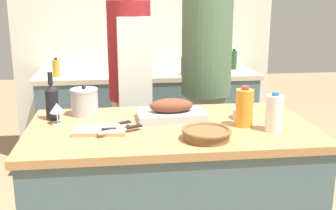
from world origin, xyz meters
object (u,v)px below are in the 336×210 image
object	(u,v)px
stock_pot	(84,102)
milk_jug	(274,113)
condiment_bottle_tall	(56,68)
roasting_pan	(171,111)
mixing_bowl	(243,113)
condiment_bottle_extra	(234,60)
person_cook_guest	(206,76)
juice_jug	(244,108)
person_cook_aproned	(130,80)
knife_paring	(116,124)
knife_bread	(98,130)
knife_chef	(122,129)
condiment_bottle_short	(184,66)
cutting_board	(100,129)
wicker_basket	(207,133)
wine_bottle_green	(52,101)
wine_glass_left	(57,109)

from	to	relation	value
stock_pot	milk_jug	distance (m)	1.05
milk_jug	condiment_bottle_tall	distance (m)	2.05
milk_jug	roasting_pan	bearing A→B (deg)	151.28
mixing_bowl	condiment_bottle_extra	distance (m)	1.57
stock_pot	person_cook_guest	xyz separation A→B (m)	(0.83, 0.55, 0.03)
juice_jug	person_cook_aproned	bearing A→B (deg)	121.41
stock_pot	knife_paring	bearing A→B (deg)	-57.80
knife_paring	knife_bread	xyz separation A→B (m)	(-0.09, -0.08, 0.00)
knife_chef	condiment_bottle_short	bearing A→B (deg)	69.42
mixing_bowl	person_cook_aproned	distance (m)	0.98
cutting_board	juice_jug	world-z (taller)	juice_jug
cutting_board	knife_chef	size ratio (longest dim) A/B	1.21
person_cook_aproned	person_cook_guest	xyz separation A→B (m)	(0.54, -0.04, 0.02)
knife_bread	person_cook_guest	world-z (taller)	person_cook_guest
wicker_basket	knife_paring	xyz separation A→B (m)	(-0.43, 0.23, -0.01)
wine_bottle_green	juice_jug	bearing A→B (deg)	-13.77
mixing_bowl	juice_jug	xyz separation A→B (m)	(-0.04, -0.14, 0.07)
wine_bottle_green	person_cook_guest	distance (m)	1.17
juice_jug	condiment_bottle_extra	bearing A→B (deg)	75.99
condiment_bottle_tall	person_cook_aproned	xyz separation A→B (m)	(0.59, -0.59, 0.00)
knife_paring	condiment_bottle_short	size ratio (longest dim) A/B	1.02
person_cook_aproned	wicker_basket	bearing A→B (deg)	-86.49
roasting_pan	person_cook_guest	world-z (taller)	person_cook_guest
juice_jug	condiment_bottle_short	size ratio (longest dim) A/B	1.27
mixing_bowl	condiment_bottle_tall	size ratio (longest dim) A/B	0.82
knife_paring	person_cook_aproned	xyz separation A→B (m)	(0.11, 0.87, 0.06)
roasting_pan	person_cook_aproned	size ratio (longest dim) A/B	0.22
wicker_basket	condiment_bottle_extra	size ratio (longest dim) A/B	1.29
knife_paring	person_cook_guest	bearing A→B (deg)	51.86
wicker_basket	mixing_bowl	world-z (taller)	mixing_bowl
mixing_bowl	condiment_bottle_extra	xyz separation A→B (m)	(0.38, 1.53, 0.06)
wicker_basket	wine_bottle_green	xyz separation A→B (m)	(-0.77, 0.43, 0.08)
knife_chef	condiment_bottle_tall	distance (m)	1.63
cutting_board	wine_bottle_green	distance (m)	0.37
roasting_pan	knife_paring	xyz separation A→B (m)	(-0.30, -0.13, -0.02)
roasting_pan	milk_jug	size ratio (longest dim) A/B	1.90
mixing_bowl	milk_jug	distance (m)	0.26
cutting_board	knife_bread	xyz separation A→B (m)	(-0.01, -0.04, 0.01)
roasting_pan	mixing_bowl	size ratio (longest dim) A/B	2.96
stock_pot	condiment_bottle_short	world-z (taller)	stock_pot
wine_glass_left	person_cook_guest	xyz separation A→B (m)	(0.96, 0.70, 0.02)
wine_glass_left	person_cook_guest	distance (m)	1.19
juice_jug	knife_chef	distance (m)	0.64
cutting_board	wine_bottle_green	bearing A→B (deg)	137.54
condiment_bottle_extra	person_cook_aproned	size ratio (longest dim) A/B	0.11
juice_jug	knife_paring	distance (m)	0.67
milk_jug	wine_bottle_green	distance (m)	1.19
wicker_basket	condiment_bottle_tall	bearing A→B (deg)	118.30
wine_bottle_green	cutting_board	bearing A→B (deg)	-42.46
condiment_bottle_extra	roasting_pan	bearing A→B (deg)	-117.44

